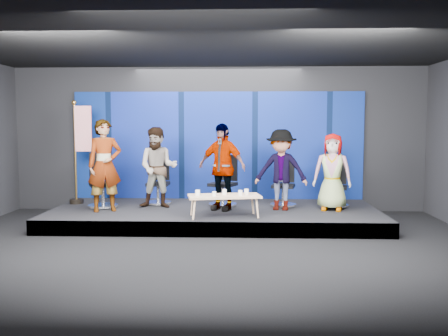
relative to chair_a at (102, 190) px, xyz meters
The scene contains 21 objects.
ground 3.62m from the chair_a, 45.92° to the right, with size 10.00×10.00×0.00m, color black.
room_walls 3.95m from the chair_a, 45.92° to the right, with size 10.02×8.02×3.51m.
riser 2.53m from the chair_a, ahead, with size 7.00×3.00×0.30m, color black.
backdrop 2.98m from the chair_a, 29.50° to the left, with size 7.00×0.08×2.60m, color navy.
chair_a is the anchor object (origin of this frame).
panelist_a 0.77m from the chair_a, 67.76° to the right, with size 0.70×0.46×1.93m, color black.
chair_b 1.25m from the chair_a, 23.48° to the left, with size 0.62×0.62×1.09m.
panelist_b 1.33m from the chair_a, ahead, with size 0.86×0.67×1.76m, color black.
chair_c 2.67m from the chair_a, ahead, with size 0.85×0.85×1.14m.
panelist_c 2.69m from the chair_a, ahead, with size 1.08×0.45×1.84m, color black.
chair_d 4.00m from the chair_a, ahead, with size 0.70×0.70×1.06m.
panelist_d 3.92m from the chair_a, ahead, with size 1.11×0.64×1.71m, color black.
chair_e 5.16m from the chair_a, ahead, with size 0.68×0.68×1.01m.
panelist_e 4.99m from the chair_a, ahead, with size 0.80×0.52×1.63m, color black.
coffee_table 2.90m from the chair_a, 20.50° to the right, with size 1.49×0.84×0.43m.
mug_a 2.45m from the chair_a, 26.43° to the right, with size 0.09×0.09×0.11m, color white.
mug_b 2.79m from the chair_a, 25.01° to the right, with size 0.08×0.08×0.09m, color white.
mug_c 2.88m from the chair_a, 19.29° to the right, with size 0.09×0.09×0.11m, color white.
mug_d 3.20m from the chair_a, 18.64° to the right, with size 0.08×0.08×0.10m, color white.
mug_e 3.27m from the chair_a, 15.45° to the right, with size 0.09×0.09×0.10m, color white.
flag_stand 1.17m from the chair_a, 142.29° to the left, with size 0.54×0.31×2.36m.
Camera 1 is at (0.63, -8.17, 2.14)m, focal length 40.00 mm.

